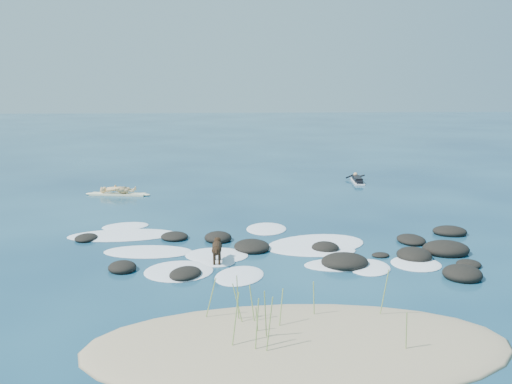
{
  "coord_description": "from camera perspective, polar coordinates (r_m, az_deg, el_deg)",
  "views": [
    {
      "loc": [
        -1.61,
        -19.09,
        5.42
      ],
      "look_at": [
        -0.06,
        4.0,
        0.9
      ],
      "focal_mm": 40.0,
      "sensor_mm": 36.0,
      "label": 1
    }
  ],
  "objects": [
    {
      "name": "dog",
      "position": [
        17.24,
        -3.93,
        -5.58
      ],
      "size": [
        0.32,
        1.17,
        0.74
      ],
      "rotation": [
        0.0,
        0.0,
        1.53
      ],
      "color": "black",
      "rests_on": "ground"
    },
    {
      "name": "standing_surfer_rig",
      "position": [
        28.14,
        -13.71,
        1.12
      ],
      "size": [
        3.19,
        0.96,
        1.82
      ],
      "rotation": [
        0.0,
        0.0,
        -0.16
      ],
      "color": "#F8F5C6",
      "rests_on": "ground"
    },
    {
      "name": "reef_rocks",
      "position": [
        18.39,
        8.57,
        -5.88
      ],
      "size": [
        14.03,
        6.0,
        0.52
      ],
      "color": "black",
      "rests_on": "ground"
    },
    {
      "name": "ground",
      "position": [
        19.91,
        0.95,
        -4.75
      ],
      "size": [
        160.0,
        160.0,
        0.0
      ],
      "primitive_type": "plane",
      "color": "#0A2642",
      "rests_on": "ground"
    },
    {
      "name": "dune_grass",
      "position": [
        12.2,
        2.04,
        -11.93
      ],
      "size": [
        4.13,
        1.94,
        1.24
      ],
      "color": "#82A24E",
      "rests_on": "ground"
    },
    {
      "name": "breaking_foam",
      "position": [
        18.69,
        -1.34,
        -5.78
      ],
      "size": [
        12.09,
        7.79,
        0.12
      ],
      "color": "white",
      "rests_on": "ground"
    },
    {
      "name": "sand_dune",
      "position": [
        12.27,
        4.26,
        -15.2
      ],
      "size": [
        9.0,
        4.4,
        0.6
      ],
      "primitive_type": "ellipsoid",
      "color": "#9E8966",
      "rests_on": "ground"
    },
    {
      "name": "paddling_surfer_rig",
      "position": [
        31.45,
        10.1,
        1.22
      ],
      "size": [
        1.08,
        2.42,
        0.42
      ],
      "rotation": [
        0.0,
        0.0,
        1.47
      ],
      "color": "white",
      "rests_on": "ground"
    }
  ]
}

